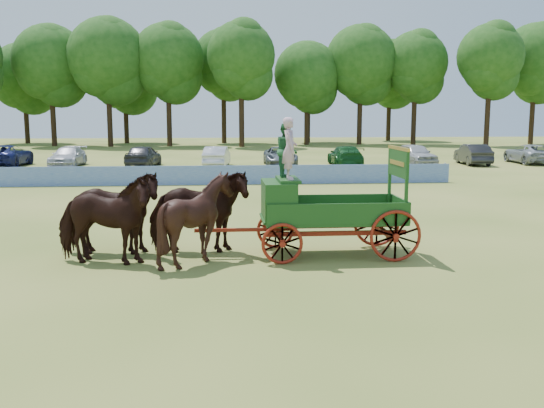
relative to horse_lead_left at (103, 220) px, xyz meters
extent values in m
plane|color=#9E9647|center=(3.91, -0.62, -1.17)|extent=(160.00, 160.00, 0.00)
imported|color=black|center=(0.00, 0.00, 0.00)|extent=(3.00, 1.89, 2.35)
imported|color=black|center=(0.00, 1.10, 0.00)|extent=(2.84, 1.42, 2.35)
imported|color=black|center=(2.40, 0.00, 0.00)|extent=(2.28, 2.07, 2.35)
imported|color=black|center=(2.40, 1.10, 0.00)|extent=(2.79, 1.29, 2.35)
cube|color=#A02E10|center=(4.60, 0.55, -0.57)|extent=(0.12, 2.00, 0.12)
cube|color=#A02E10|center=(7.60, 0.55, -0.57)|extent=(0.12, 2.00, 0.12)
cube|color=#A02E10|center=(6.10, 0.00, -0.45)|extent=(3.80, 0.10, 0.12)
cube|color=#A02E10|center=(6.10, 1.10, -0.45)|extent=(3.80, 0.10, 0.12)
cube|color=#A02E10|center=(3.70, 0.55, -0.42)|extent=(2.80, 0.09, 0.09)
cube|color=#1F521B|center=(6.10, 0.55, -0.17)|extent=(3.80, 1.80, 0.10)
cube|color=#1F521B|center=(6.10, -0.33, 0.13)|extent=(3.80, 0.06, 0.55)
cube|color=#1F521B|center=(6.10, 1.43, 0.13)|extent=(3.80, 0.06, 0.55)
cube|color=#1F521B|center=(7.98, 0.55, 0.13)|extent=(0.06, 1.80, 0.55)
cube|color=#1F521B|center=(4.60, 0.55, 0.38)|extent=(0.85, 1.70, 1.05)
cube|color=#1F521B|center=(4.85, 0.55, 0.95)|extent=(0.55, 1.50, 0.08)
cube|color=#1F521B|center=(4.22, 0.55, 0.18)|extent=(0.10, 1.60, 0.65)
cube|color=#1F521B|center=(4.40, 0.55, -0.12)|extent=(0.55, 1.60, 0.06)
cube|color=#1F521B|center=(7.90, -0.25, 0.78)|extent=(0.08, 0.08, 1.80)
cube|color=#1F521B|center=(7.90, 1.35, 0.78)|extent=(0.08, 0.08, 1.80)
cube|color=#1F521B|center=(7.90, 0.55, 1.38)|extent=(0.07, 1.75, 0.75)
cube|color=gold|center=(7.90, 0.55, 1.78)|extent=(0.08, 1.80, 0.09)
cube|color=gold|center=(7.86, 0.55, 1.38)|extent=(0.02, 1.30, 0.12)
torus|color=#A02E10|center=(4.60, -0.40, -0.62)|extent=(1.09, 0.09, 1.09)
torus|color=#A02E10|center=(4.60, 1.50, -0.62)|extent=(1.09, 0.09, 1.09)
torus|color=#A02E10|center=(7.60, -0.40, -0.47)|extent=(1.39, 0.09, 1.39)
torus|color=#A02E10|center=(7.60, 1.50, -0.47)|extent=(1.39, 0.09, 1.39)
imported|color=#D4A2B5|center=(4.85, 0.20, 1.81)|extent=(0.39, 0.60, 1.64)
imported|color=#256333|center=(4.85, 0.90, 1.73)|extent=(0.56, 0.72, 1.48)
cube|color=#1E4BA7|center=(2.91, 17.38, -0.65)|extent=(26.00, 0.08, 1.05)
imported|color=navy|center=(-12.50, 30.16, -0.39)|extent=(2.62, 5.67, 1.57)
imported|color=silver|center=(-8.06, 29.84, -0.47)|extent=(2.10, 4.89, 1.40)
imported|color=#333338|center=(-2.51, 29.06, -0.37)|extent=(2.49, 4.89, 1.60)
imported|color=silver|center=(2.83, 28.28, -0.43)|extent=(2.07, 4.66, 1.49)
imported|color=slate|center=(7.52, 29.07, -0.48)|extent=(2.40, 5.03, 1.38)
imported|color=#144C1E|center=(12.34, 28.66, -0.44)|extent=(2.12, 5.07, 1.46)
imported|color=#B2B2B7|center=(17.57, 28.45, -0.36)|extent=(2.53, 4.98, 1.62)
imported|color=#262628|center=(22.12, 28.58, -0.40)|extent=(2.11, 4.85, 1.55)
imported|color=#999EA5|center=(26.94, 29.31, -0.44)|extent=(2.79, 5.45, 1.47)
cylinder|color=#382314|center=(-16.20, 57.38, 1.46)|extent=(0.60, 0.60, 5.26)
sphere|color=#194713|center=(-16.20, 57.38, 8.52)|extent=(8.52, 8.52, 8.52)
cylinder|color=#382314|center=(-9.47, 55.73, 1.58)|extent=(0.60, 0.60, 5.50)
sphere|color=#194713|center=(-9.47, 55.73, 8.97)|extent=(8.95, 8.95, 8.95)
cylinder|color=#382314|center=(-2.77, 56.42, 1.54)|extent=(0.60, 0.60, 5.43)
sphere|color=#194713|center=(-2.77, 56.42, 8.84)|extent=(8.28, 8.28, 8.28)
cylinder|color=#382314|center=(5.60, 53.96, 1.62)|extent=(0.60, 0.60, 5.58)
sphere|color=#194713|center=(5.60, 53.96, 9.11)|extent=(7.67, 7.67, 7.67)
cylinder|color=#382314|center=(13.68, 58.01, 1.12)|extent=(0.60, 0.60, 4.58)
sphere|color=#194713|center=(13.68, 58.01, 7.26)|extent=(7.97, 7.97, 7.97)
cylinder|color=#382314|center=(20.19, 57.89, 1.57)|extent=(0.60, 0.60, 5.48)
sphere|color=#194713|center=(20.19, 57.89, 8.92)|extent=(8.64, 8.64, 8.64)
cylinder|color=#382314|center=(26.77, 57.18, 1.50)|extent=(0.60, 0.60, 5.34)
sphere|color=#194713|center=(26.77, 57.18, 8.66)|extent=(7.61, 7.61, 7.61)
cylinder|color=#382314|center=(34.01, 52.64, 1.60)|extent=(0.60, 0.60, 5.56)
sphere|color=#194713|center=(34.01, 52.64, 9.06)|extent=(7.50, 7.50, 7.50)
cylinder|color=#382314|center=(41.50, 56.59, 1.63)|extent=(0.60, 0.60, 5.61)
sphere|color=#194713|center=(41.50, 56.59, 9.15)|extent=(8.69, 8.69, 8.69)
cylinder|color=#382314|center=(-21.35, 64.33, 1.12)|extent=(0.60, 0.60, 4.59)
sphere|color=#194713|center=(-21.35, 64.33, 7.29)|extent=(8.25, 8.25, 8.25)
cylinder|color=#382314|center=(-8.78, 63.62, 1.15)|extent=(0.60, 0.60, 4.65)
sphere|color=#194713|center=(-8.78, 63.62, 7.39)|extent=(8.59, 8.59, 8.59)
cylinder|color=#382314|center=(3.66, 62.39, 1.64)|extent=(0.60, 0.60, 5.64)
sphere|color=#194713|center=(3.66, 62.39, 9.21)|extent=(7.82, 7.82, 7.82)
cylinder|color=#382314|center=(14.67, 63.73, 1.28)|extent=(0.60, 0.60, 4.91)
sphere|color=#194713|center=(14.67, 63.73, 7.87)|extent=(7.64, 7.64, 7.64)
cylinder|color=#382314|center=(26.54, 67.50, 1.42)|extent=(0.60, 0.60, 5.19)
sphere|color=#194713|center=(26.54, 67.50, 8.39)|extent=(8.58, 8.58, 8.58)
camera|label=1|loc=(3.00, -15.68, 2.75)|focal=40.00mm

